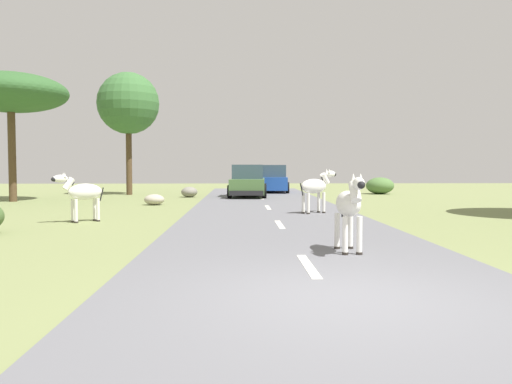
{
  "coord_description": "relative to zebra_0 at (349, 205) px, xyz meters",
  "views": [
    {
      "loc": [
        -1.34,
        -6.25,
        1.68
      ],
      "look_at": [
        -0.82,
        10.16,
        0.86
      ],
      "focal_mm": 35.76,
      "sensor_mm": 36.0,
      "label": 1
    }
  ],
  "objects": [
    {
      "name": "car_1",
      "position": [
        -1.63,
        18.13,
        -0.1
      ],
      "size": [
        2.19,
        4.42,
        1.74
      ],
      "rotation": [
        0.0,
        0.0,
        3.09
      ],
      "color": "#476B38",
      "rests_on": "road"
    },
    {
      "name": "zebra_0",
      "position": [
        0.0,
        0.0,
        0.0
      ],
      "size": [
        0.45,
        1.61,
        1.51
      ],
      "rotation": [
        0.0,
        0.0,
        3.17
      ],
      "color": "silver",
      "rests_on": "road"
    },
    {
      "name": "lane_markings",
      "position": [
        -0.95,
        -4.3,
        -0.9
      ],
      "size": [
        0.16,
        56.0,
        0.01
      ],
      "color": "silver",
      "rests_on": "road"
    },
    {
      "name": "ground_plane",
      "position": [
        -0.73,
        -3.3,
        -0.95
      ],
      "size": [
        90.0,
        90.0,
        0.0
      ],
      "primitive_type": "plane",
      "color": "olive"
    },
    {
      "name": "road",
      "position": [
        -0.95,
        -3.3,
        -0.93
      ],
      "size": [
        6.0,
        64.0,
        0.05
      ],
      "primitive_type": "cube",
      "color": "slate",
      "rests_on": "ground_plane"
    },
    {
      "name": "zebra_2",
      "position": [
        0.59,
        8.2,
        0.03
      ],
      "size": [
        1.49,
        1.08,
        1.56
      ],
      "rotation": [
        0.0,
        0.0,
        5.27
      ],
      "color": "silver",
      "rests_on": "road"
    },
    {
      "name": "bush_3",
      "position": [
        6.56,
        21.51,
        -0.44
      ],
      "size": [
        1.71,
        1.54,
        1.03
      ],
      "primitive_type": "ellipsoid",
      "color": "#4C7038",
      "rests_on": "ground_plane"
    },
    {
      "name": "car_0",
      "position": [
        0.04,
        23.05,
        -0.1
      ],
      "size": [
        2.22,
        4.44,
        1.74
      ],
      "rotation": [
        0.0,
        0.0,
        -0.06
      ],
      "color": "#1E479E",
      "rests_on": "road"
    },
    {
      "name": "rock_1",
      "position": [
        -4.86,
        18.6,
        -0.67
      ],
      "size": [
        0.89,
        0.95,
        0.57
      ],
      "primitive_type": "ellipsoid",
      "color": "gray",
      "rests_on": "ground_plane"
    },
    {
      "name": "tree_3",
      "position": [
        -8.69,
        21.12,
        4.46
      ],
      "size": [
        3.65,
        3.65,
        7.27
      ],
      "color": "#4C3823",
      "rests_on": "ground_plane"
    },
    {
      "name": "rock_0",
      "position": [
        -5.83,
        12.86,
        -0.71
      ],
      "size": [
        0.88,
        0.76,
        0.47
      ],
      "primitive_type": "ellipsoid",
      "color": "#A89E8C",
      "rests_on": "ground_plane"
    },
    {
      "name": "zebra_1",
      "position": [
        -6.84,
        5.99,
        -0.05
      ],
      "size": [
        1.37,
        1.16,
        1.51
      ],
      "rotation": [
        0.0,
        0.0,
        2.24
      ],
      "color": "silver",
      "rests_on": "ground_plane"
    },
    {
      "name": "tree_0",
      "position": [
        -13.01,
        15.31,
        4.23
      ],
      "size": [
        5.32,
        5.32,
        6.14
      ],
      "color": "#4C3823",
      "rests_on": "ground_plane"
    }
  ]
}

